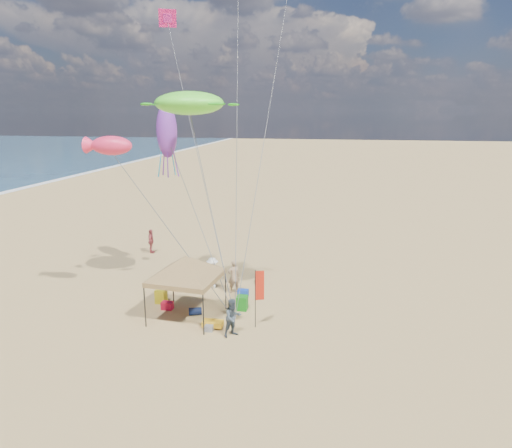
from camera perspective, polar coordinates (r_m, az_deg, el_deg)
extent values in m
plane|color=tan|center=(21.33, -1.56, -12.41)|extent=(280.00, 280.00, 0.00)
cylinder|color=black|center=(23.74, -10.13, -7.39)|extent=(0.06, 0.06, 1.86)
cylinder|color=black|center=(22.70, -3.74, -8.20)|extent=(0.06, 0.06, 1.86)
cylinder|color=black|center=(21.47, -13.46, -9.89)|extent=(0.06, 0.06, 1.86)
cylinder|color=black|center=(20.31, -6.47, -11.00)|extent=(0.06, 0.06, 1.86)
cube|color=olive|center=(21.63, -8.55, -6.51)|extent=(3.13, 3.13, 0.22)
pyramid|color=olive|center=(21.29, -8.65, -3.88)|extent=(5.62, 5.62, 0.93)
cylinder|color=black|center=(20.68, -0.09, -9.18)|extent=(0.04, 0.04, 2.70)
cube|color=red|center=(20.48, 0.46, -7.54)|extent=(0.37, 0.17, 1.35)
cube|color=red|center=(23.32, -10.82, -9.78)|extent=(0.54, 0.38, 0.38)
cube|color=#143CA7|center=(24.37, -1.60, -8.47)|extent=(0.54, 0.38, 0.38)
cylinder|color=#0C1636|center=(22.50, -7.45, -10.58)|extent=(0.69, 0.54, 0.36)
cylinder|color=#F6390D|center=(25.67, -9.93, -7.52)|extent=(0.54, 0.69, 0.36)
cube|color=#157717|center=(22.81, -1.71, -9.64)|extent=(0.50, 0.50, 0.70)
cube|color=gold|center=(24.07, -11.56, -8.64)|extent=(0.50, 0.50, 0.70)
cube|color=slate|center=(20.94, -5.77, -12.58)|extent=(0.34, 0.30, 0.28)
cube|color=yellow|center=(21.20, -5.31, -12.04)|extent=(0.90, 0.50, 0.24)
imported|color=#A4825E|center=(24.65, -2.75, -6.42)|extent=(0.79, 0.74, 1.82)
imported|color=#3E4B54|center=(20.17, -2.84, -11.39)|extent=(1.03, 1.03, 1.68)
imported|color=silver|center=(25.39, -5.36, -5.98)|extent=(1.17, 0.74, 1.72)
imported|color=#9B3B40|center=(32.19, -12.74, -2.07)|extent=(0.59, 1.02, 1.64)
ellipsoid|color=#5DFF33|center=(22.18, -8.21, 14.46)|extent=(3.51, 2.94, 1.08)
ellipsoid|color=#FF2C58|center=(21.77, -17.30, 9.17)|extent=(2.13, 1.53, 0.85)
ellipsoid|color=purple|center=(25.85, -10.89, 11.14)|extent=(1.19, 1.19, 2.88)
cube|color=#FF1D83|center=(32.70, -10.80, 23.54)|extent=(1.22, 0.89, 1.02)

